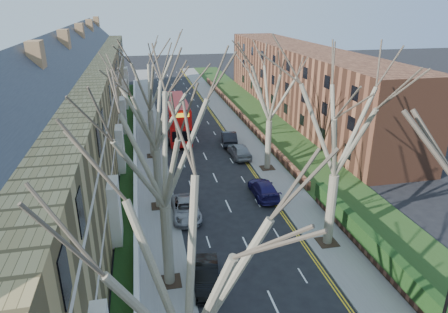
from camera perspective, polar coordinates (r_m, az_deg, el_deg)
pavement_left at (r=55.72m, az=-10.89°, el=4.01°), size 3.00×102.00×0.12m
pavement_right at (r=57.12m, az=1.25°, el=4.82°), size 3.00×102.00×0.12m
terrace_left at (r=47.09m, az=-20.42°, el=6.81°), size 9.70×78.00×13.60m
flats_right at (r=63.17m, az=10.79°, el=10.64°), size 13.97×54.00×10.00m
wall_hedge_right at (r=26.43m, az=24.63°, el=-15.80°), size 0.70×24.00×1.80m
front_wall_left at (r=47.94m, az=-12.60°, el=1.74°), size 0.30×78.00×1.00m
grass_verge_right at (r=58.25m, az=5.58°, el=5.14°), size 6.00×102.00×0.06m
lamp_post at (r=19.67m, az=29.13°, el=-18.16°), size 0.18×0.50×8.11m
tree_left_near at (r=12.66m, az=-5.91°, el=-13.95°), size 9.80×9.80×13.73m
tree_left_mid at (r=21.40m, az=-9.00°, el=2.89°), size 10.50×10.50×14.71m
tree_left_far at (r=31.12m, az=-10.13°, el=7.99°), size 10.15×10.15×14.22m
tree_left_dist at (r=42.85m, az=-10.89°, el=11.95°), size 10.50×10.50×14.71m
tree_right_mid at (r=26.34m, az=16.38°, el=5.76°), size 10.50×10.50×14.71m
tree_right_far at (r=38.98m, az=6.72°, el=10.81°), size 10.15×10.15×14.22m
double_decker_bus at (r=51.28m, az=-6.73°, el=5.36°), size 2.91×11.22×4.68m
car_left_mid at (r=25.29m, az=-2.48°, el=-16.69°), size 1.94×4.17×1.32m
car_left_far at (r=32.46m, az=-5.45°, el=-7.44°), size 2.37×4.91×1.35m
car_right_near at (r=35.70m, az=5.69°, el=-4.60°), size 2.03×4.87×1.41m
car_right_mid at (r=44.32m, az=2.21°, el=0.88°), size 2.07×4.73×1.59m
car_right_far at (r=48.47m, az=0.73°, el=2.70°), size 2.33×4.99×1.58m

